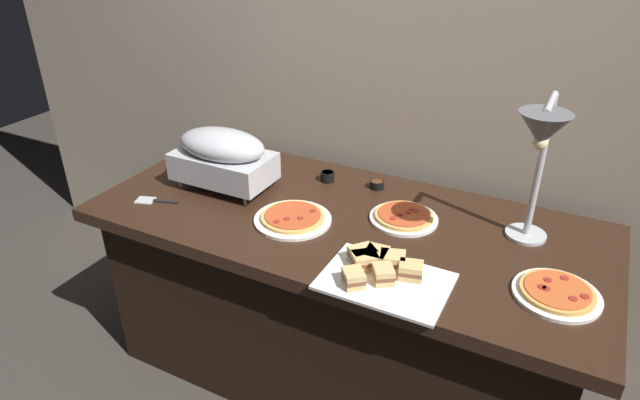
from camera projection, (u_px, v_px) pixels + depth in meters
The scene contains 12 objects.
ground_plane at pixel (340, 368), 2.39m from camera, with size 8.00×8.00×0.00m, color #38332D.
back_wall at pixel (398, 68), 2.22m from camera, with size 4.40×0.04×2.40m, color tan.
buffet_table at pixel (341, 298), 2.21m from camera, with size 1.90×0.84×0.76m.
chafing_dish at pixel (223, 155), 2.19m from camera, with size 0.40×0.23×0.25m.
heat_lamp at pixel (541, 143), 1.60m from camera, with size 0.15×0.34×0.52m.
pizza_plate_front at pixel (557, 293), 1.62m from camera, with size 0.26×0.26×0.03m.
pizza_plate_center at pixel (404, 217), 2.01m from camera, with size 0.25×0.25×0.03m.
pizza_plate_raised_stand at pixel (293, 218), 2.01m from camera, with size 0.29×0.29×0.03m.
sandwich_platter at pixel (380, 270), 1.70m from camera, with size 0.39×0.27×0.06m.
sauce_cup_near at pixel (327, 176), 2.29m from camera, with size 0.06×0.06×0.04m.
sauce_cup_far at pixel (377, 184), 2.24m from camera, with size 0.06×0.06×0.03m.
serving_spatula at pixel (155, 201), 2.14m from camera, with size 0.17×0.09×0.01m.
Camera 1 is at (0.73, -1.60, 1.78)m, focal length 30.76 mm.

